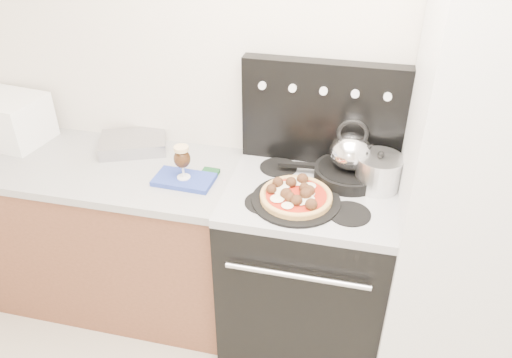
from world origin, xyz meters
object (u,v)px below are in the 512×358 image
(base_cabinet, at_px, (107,235))
(toaster_oven, at_px, (7,119))
(fridge, at_px, (478,208))
(stove_body, at_px, (306,269))
(pizza_pan, at_px, (296,200))
(skillet, at_px, (348,173))
(oven_mitt, at_px, (184,180))
(beer_glass, at_px, (182,162))
(tea_kettle, at_px, (351,149))
(pizza, at_px, (296,195))
(stock_pot, at_px, (378,173))

(base_cabinet, distance_m, toaster_oven, 0.80)
(fridge, xyz_separation_m, toaster_oven, (-2.34, 0.17, 0.07))
(stove_body, height_order, pizza_pan, pizza_pan)
(base_cabinet, relative_size, fridge, 0.76)
(stove_body, bearing_deg, skillet, 40.42)
(oven_mitt, bearing_deg, toaster_oven, 169.87)
(toaster_oven, xyz_separation_m, pizza_pan, (1.58, -0.25, -0.10))
(beer_glass, bearing_deg, stove_body, 4.12)
(skillet, distance_m, tea_kettle, 0.13)
(pizza_pan, bearing_deg, stove_body, 64.02)
(beer_glass, distance_m, pizza_pan, 0.55)
(toaster_oven, bearing_deg, skillet, 6.96)
(beer_glass, xyz_separation_m, tea_kettle, (0.74, 0.17, 0.07))
(pizza_pan, relative_size, pizza, 1.24)
(stove_body, relative_size, oven_mitt, 3.20)
(pizza_pan, distance_m, stock_pot, 0.40)
(base_cabinet, bearing_deg, beer_glass, -7.49)
(stove_body, bearing_deg, fridge, -2.05)
(stock_pot, bearing_deg, oven_mitt, -171.43)
(base_cabinet, distance_m, tea_kettle, 1.42)
(pizza_pan, height_order, stock_pot, stock_pot)
(stove_body, height_order, stock_pot, stock_pot)
(fridge, bearing_deg, pizza, -173.64)
(fridge, bearing_deg, beer_glass, -179.22)
(base_cabinet, xyz_separation_m, skillet, (1.26, 0.10, 0.52))
(base_cabinet, bearing_deg, toaster_oven, 167.35)
(tea_kettle, relative_size, stock_pot, 1.03)
(stove_body, xyz_separation_m, skillet, (0.15, 0.13, 0.51))
(toaster_oven, distance_m, skillet, 1.79)
(pizza_pan, xyz_separation_m, stock_pot, (0.34, 0.20, 0.07))
(toaster_oven, height_order, pizza_pan, toaster_oven)
(fridge, bearing_deg, skillet, 164.41)
(stove_body, distance_m, skillet, 0.55)
(beer_glass, bearing_deg, tea_kettle, 12.96)
(stock_pot, bearing_deg, pizza_pan, -149.45)
(fridge, height_order, oven_mitt, fridge)
(oven_mitt, xyz_separation_m, skillet, (0.74, 0.17, 0.04))
(toaster_oven, xyz_separation_m, pizza, (1.58, -0.25, -0.07))
(pizza_pan, height_order, skillet, skillet)
(fridge, height_order, tea_kettle, fridge)
(base_cabinet, distance_m, pizza, 1.18)
(tea_kettle, bearing_deg, pizza, -114.54)
(base_cabinet, bearing_deg, stock_pot, 2.65)
(stove_body, relative_size, pizza, 2.83)
(stove_body, bearing_deg, stock_pot, 17.50)
(pizza, bearing_deg, stove_body, 64.02)
(beer_glass, bearing_deg, pizza_pan, -7.04)
(pizza_pan, bearing_deg, stock_pot, 30.55)
(stove_body, distance_m, stock_pot, 0.63)
(stove_body, bearing_deg, oven_mitt, -175.88)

